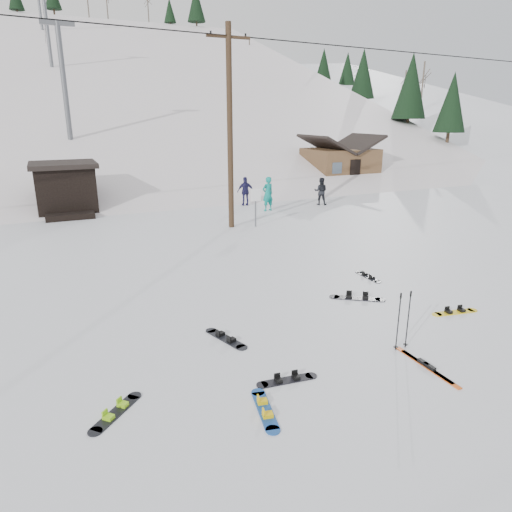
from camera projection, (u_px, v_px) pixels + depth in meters
name	position (u px, v px, depth m)	size (l,w,h in m)	color
ground	(395.00, 386.00, 9.11)	(200.00, 200.00, 0.00)	silver
ski_slope	(106.00, 250.00, 60.49)	(60.00, 75.00, 45.00)	silver
ridge_right	(363.00, 224.00, 70.86)	(34.00, 85.00, 36.00)	silver
treeline_right	(394.00, 156.00, 59.85)	(20.00, 60.00, 10.00)	black
treeline_crest	(78.00, 144.00, 83.90)	(50.00, 6.00, 10.00)	black
utility_pole	(230.00, 127.00, 20.69)	(2.00, 0.26, 9.00)	#3A2819
trail_sign	(256.00, 201.00, 21.76)	(0.50, 0.09, 1.85)	#595B60
lift_hut	(66.00, 188.00, 24.94)	(3.40, 4.10, 2.75)	black
lift_tower_near	(63.00, 74.00, 31.29)	(2.20, 0.36, 8.00)	#595B60
lift_tower_mid	(46.00, 21.00, 46.76)	(2.20, 0.36, 8.00)	#595B60
cabin	(340.00, 165.00, 35.46)	(5.39, 4.40, 3.77)	brown
hero_snowboard	(265.00, 410.00, 8.35)	(0.49, 1.38, 0.10)	#174898
hero_skis	(426.00, 366.00, 9.79)	(0.13, 1.85, 0.10)	#B74612
ski_poles	(403.00, 320.00, 10.38)	(0.39, 0.10, 1.41)	black
board_scatter_a	(287.00, 380.00, 9.29)	(1.31, 0.36, 0.09)	black
board_scatter_b	(226.00, 338.00, 11.01)	(0.64, 1.39, 0.10)	black
board_scatter_c	(116.00, 412.00, 8.28)	(1.06, 1.03, 0.10)	black
board_scatter_d	(357.00, 298.00, 13.44)	(1.40, 1.05, 0.11)	black
board_scatter_e	(455.00, 312.00, 12.49)	(1.37, 0.45, 0.10)	yellow
board_scatter_f	(368.00, 277.00, 15.22)	(0.25, 1.28, 0.09)	black
skier_teal	(268.00, 194.00, 25.54)	(0.70, 0.46, 1.91)	#0C7F74
skier_dark	(321.00, 191.00, 27.30)	(0.79, 0.62, 1.63)	black
skier_pink	(327.00, 176.00, 33.47)	(1.14, 0.65, 1.76)	#E5508C
skier_navy	(246.00, 191.00, 27.04)	(1.00, 0.41, 1.70)	#1F1C47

